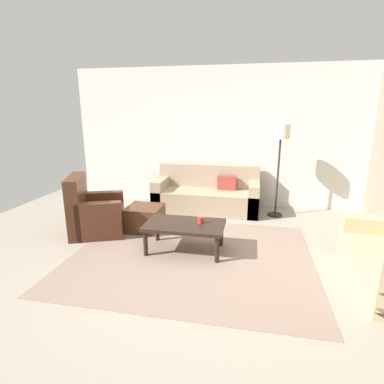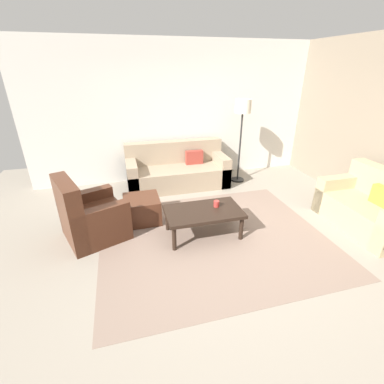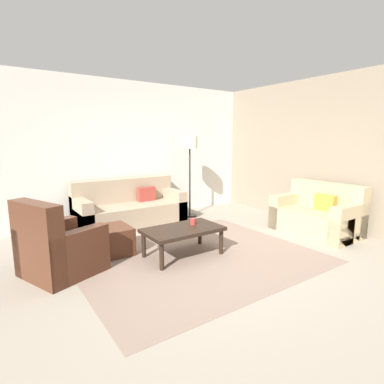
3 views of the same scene
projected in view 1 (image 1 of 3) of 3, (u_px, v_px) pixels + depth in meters
ground_plane at (191, 255)px, 4.17m from camera, size 8.00×8.00×0.00m
rear_partition at (216, 137)px, 6.27m from camera, size 6.00×0.12×2.80m
area_rug at (191, 255)px, 4.17m from camera, size 3.23×2.69×0.01m
couch_main at (207, 195)px, 6.11m from camera, size 2.04×0.88×0.88m
armchair_leather at (93, 215)px, 4.89m from camera, size 1.04×1.04×0.95m
ottoman at (145, 218)px, 5.05m from camera, size 0.56×0.56×0.40m
coffee_table at (185, 227)px, 4.23m from camera, size 1.10×0.64×0.41m
cup at (201, 220)px, 4.22m from camera, size 0.08×0.08×0.09m
lamp_standing at (280, 141)px, 5.42m from camera, size 0.32×0.32×1.71m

